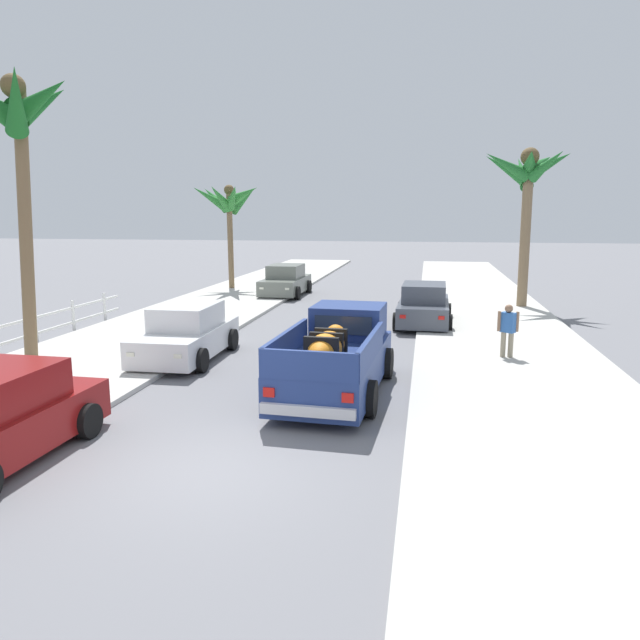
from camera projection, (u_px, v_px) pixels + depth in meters
The scene contains 13 objects.
ground_plane at pixel (208, 468), 9.51m from camera, with size 160.00×160.00×0.00m, color slate.
sidewalk_left at pixel (179, 322), 22.12m from camera, with size 5.24×60.00×0.12m, color beige.
sidewalk_right at pixel (495, 332), 20.12m from camera, with size 5.24×60.00×0.12m, color beige.
curb_left at pixel (210, 323), 21.91m from camera, with size 0.16×60.00×0.10m, color silver.
curb_right at pixel (458, 331), 20.34m from camera, with size 0.16×60.00×0.10m, color silver.
pickup_truck at pixel (337, 357), 13.50m from camera, with size 2.40×5.30×1.80m.
car_left_near at pixel (187, 334), 16.57m from camera, with size 2.08×4.29×1.54m.
car_right_near at pixel (424, 306), 21.66m from camera, with size 2.09×4.29×1.54m.
car_right_mid at pixel (286, 281), 29.54m from camera, with size 2.06×4.28×1.54m.
palm_tree_left_fore at pixel (228, 201), 30.84m from camera, with size 3.52×4.40×5.62m.
palm_tree_right_fore at pixel (527, 179), 24.72m from camera, with size 3.75×3.66×6.74m.
palm_tree_right_mid at pixel (15, 125), 15.16m from camera, with size 3.32×3.18×7.59m.
pedestrian at pixel (508, 329), 16.26m from camera, with size 0.57×0.40×1.59m.
Camera 1 is at (3.36, -8.48, 4.03)m, focal length 33.27 mm.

